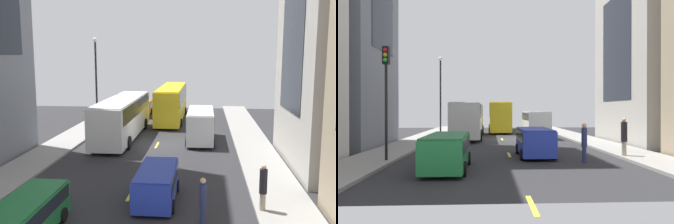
% 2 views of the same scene
% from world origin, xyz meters
% --- Properties ---
extents(ground_plane, '(41.63, 41.63, 0.00)m').
position_xyz_m(ground_plane, '(0.00, 0.00, 0.00)').
color(ground_plane, '#28282B').
extents(sidewalk_west, '(2.82, 44.00, 0.15)m').
position_xyz_m(sidewalk_west, '(-7.41, 0.00, 0.07)').
color(sidewalk_west, gray).
rests_on(sidewalk_west, ground).
extents(sidewalk_east, '(2.82, 44.00, 0.15)m').
position_xyz_m(sidewalk_east, '(7.41, 0.00, 0.07)').
color(sidewalk_east, gray).
rests_on(sidewalk_east, ground).
extents(lane_stripe_0, '(0.16, 2.00, 0.01)m').
position_xyz_m(lane_stripe_0, '(0.00, -21.00, 0.01)').
color(lane_stripe_0, yellow).
rests_on(lane_stripe_0, ground).
extents(lane_stripe_1, '(0.16, 2.00, 0.01)m').
position_xyz_m(lane_stripe_1, '(0.00, -10.50, 0.01)').
color(lane_stripe_1, yellow).
rests_on(lane_stripe_1, ground).
extents(lane_stripe_2, '(0.16, 2.00, 0.01)m').
position_xyz_m(lane_stripe_2, '(0.00, 0.00, 0.01)').
color(lane_stripe_2, yellow).
rests_on(lane_stripe_2, ground).
extents(lane_stripe_3, '(0.16, 2.00, 0.01)m').
position_xyz_m(lane_stripe_3, '(0.00, 10.50, 0.01)').
color(lane_stripe_3, yellow).
rests_on(lane_stripe_3, ground).
extents(lane_stripe_4, '(0.16, 2.00, 0.01)m').
position_xyz_m(lane_stripe_4, '(0.00, 21.00, 0.01)').
color(lane_stripe_4, yellow).
rests_on(lane_stripe_4, ground).
extents(building_east_1, '(7.57, 10.36, 15.41)m').
position_xyz_m(building_east_1, '(12.76, -4.18, 7.70)').
color(building_east_1, '#B7B2A8').
rests_on(building_east_1, ground).
extents(city_bus_white, '(2.80, 12.58, 3.35)m').
position_xyz_m(city_bus_white, '(-3.20, 2.40, 2.01)').
color(city_bus_white, silver).
rests_on(city_bus_white, ground).
extents(streetcar_yellow, '(2.70, 12.85, 3.59)m').
position_xyz_m(streetcar_yellow, '(0.11, 11.87, 2.12)').
color(streetcar_yellow, yellow).
rests_on(streetcar_yellow, ground).
extents(delivery_van_white, '(2.25, 6.02, 2.58)m').
position_xyz_m(delivery_van_white, '(3.34, 1.65, 1.52)').
color(delivery_van_white, white).
rests_on(delivery_van_white, ground).
extents(car_orange_0, '(2.05, 4.72, 1.55)m').
position_xyz_m(car_orange_0, '(-3.60, 13.98, 0.92)').
color(car_orange_0, orange).
rests_on(car_orange_0, ground).
extents(car_green_1, '(1.91, 4.68, 1.59)m').
position_xyz_m(car_green_1, '(-3.07, -15.41, 0.94)').
color(car_green_1, '#1E7238').
rests_on(car_green_1, ground).
extents(car_blue_2, '(1.95, 4.37, 1.62)m').
position_xyz_m(car_blue_2, '(1.44, -11.27, 0.95)').
color(car_blue_2, '#2338AD').
rests_on(car_blue_2, ground).
extents(pedestrian_waiting_curb, '(0.35, 0.35, 2.10)m').
position_xyz_m(pedestrian_waiting_curb, '(6.30, -12.25, 1.26)').
color(pedestrian_waiting_curb, gray).
rests_on(pedestrian_waiting_curb, ground).
extents(pedestrian_walking_far, '(0.29, 0.29, 2.01)m').
position_xyz_m(pedestrian_walking_far, '(3.66, -13.61, 1.10)').
color(pedestrian_walking_far, navy).
rests_on(pedestrian_walking_far, ground).
extents(traffic_light_near_corner, '(0.32, 0.44, 5.74)m').
position_xyz_m(traffic_light_near_corner, '(-6.39, -13.27, 4.15)').
color(traffic_light_near_corner, black).
rests_on(traffic_light_near_corner, ground).
extents(streetlamp_near, '(0.44, 0.44, 8.38)m').
position_xyz_m(streetlamp_near, '(-6.49, 6.06, 5.18)').
color(streetlamp_near, black).
rests_on(streetlamp_near, ground).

